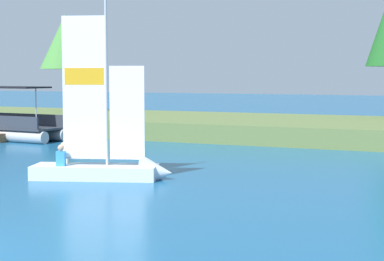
# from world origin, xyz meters

# --- Properties ---
(shore_bank) EXTENTS (80.00, 10.28, 0.93)m
(shore_bank) POSITION_xyz_m (0.00, 25.48, 0.46)
(shore_bank) COLOR #5B703D
(shore_bank) RESTS_ON ground
(shoreline_tree_left) EXTENTS (3.34, 3.34, 6.30)m
(shoreline_tree_left) POSITION_xyz_m (-16.32, 27.39, 5.42)
(shoreline_tree_left) COLOR brown
(shoreline_tree_left) RESTS_ON shore_bank
(wooden_dock) EXTENTS (1.72, 4.44, 0.44)m
(wooden_dock) POSITION_xyz_m (-13.31, 18.62, 0.22)
(wooden_dock) COLOR brown
(wooden_dock) RESTS_ON ground
(sailboat) EXTENTS (4.61, 2.63, 6.17)m
(sailboat) POSITION_xyz_m (-1.53, 9.21, 0.45)
(sailboat) COLOR silver
(sailboat) RESTS_ON ground
(pontoon_boat) EXTENTS (6.02, 2.47, 2.72)m
(pontoon_boat) POSITION_xyz_m (-13.07, 17.94, 0.65)
(pontoon_boat) COLOR #B2B2B7
(pontoon_boat) RESTS_ON ground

